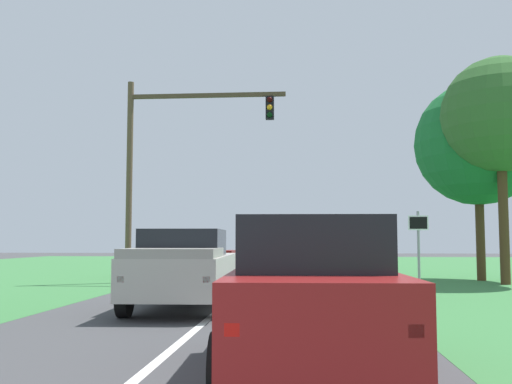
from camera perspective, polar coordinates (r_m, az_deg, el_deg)
ground_plane at (r=14.10m, az=-3.77°, el=-11.46°), size 120.00×120.00×0.00m
red_suv_near at (r=7.71m, az=5.35°, el=-9.49°), size 2.34×4.62×1.95m
pickup_truck_lead at (r=14.53m, az=-6.91°, el=-7.31°), size 2.50×5.62×1.93m
traffic_light at (r=23.54m, az=-8.53°, el=3.91°), size 6.31×0.40×7.97m
keep_moving_sign at (r=18.39m, az=15.44°, el=-4.65°), size 0.60×0.09×2.53m
oak_tree_right at (r=26.42m, az=20.63°, el=4.40°), size 5.18×5.18×8.29m
crossing_suv_far at (r=27.57m, az=-7.04°, el=-6.13°), size 4.59×2.18×1.80m
extra_tree_1 at (r=24.59m, az=22.53°, el=6.87°), size 4.44×4.44×8.68m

